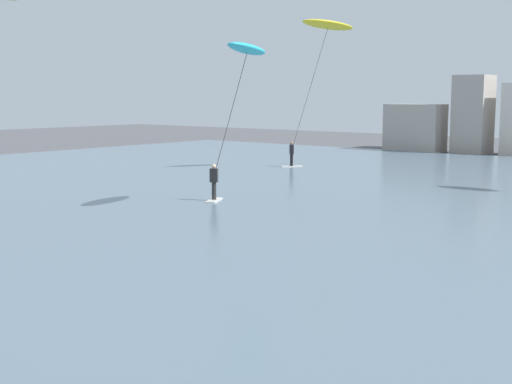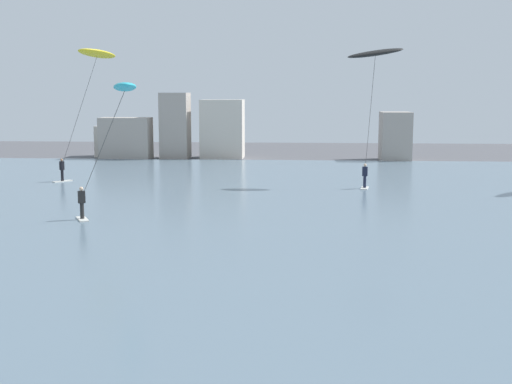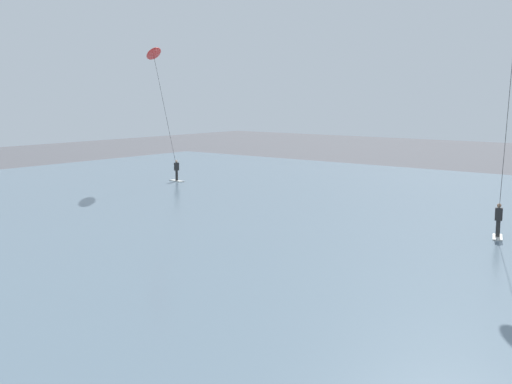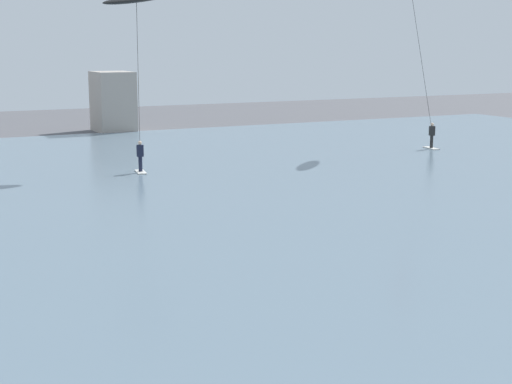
% 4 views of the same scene
% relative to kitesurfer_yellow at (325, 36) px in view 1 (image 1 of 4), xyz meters
% --- Properties ---
extents(kitesurfer_yellow, '(4.83, 3.71, 9.38)m').
position_rel_kitesurfer_yellow_xyz_m(kitesurfer_yellow, '(0.00, 0.00, 0.00)').
color(kitesurfer_yellow, silver).
rests_on(kitesurfer_yellow, water_bay).
extents(kitesurfer_cyan, '(4.05, 3.44, 6.81)m').
position_rel_kitesurfer_yellow_xyz_m(kitesurfer_cyan, '(5.80, -14.59, -2.28)').
color(kitesurfer_cyan, silver).
rests_on(kitesurfer_cyan, water_bay).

